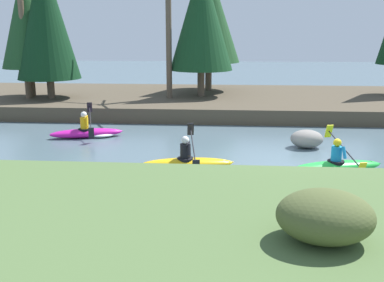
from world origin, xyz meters
TOP-DOWN VIEW (x-y plane):
  - ground_plane at (0.00, 0.00)m, footprint 90.00×90.00m
  - riverbank_near at (0.00, -6.79)m, footprint 44.00×7.72m
  - riverbank_far at (0.00, 9.96)m, footprint 44.00×8.96m
  - conifer_tree_far_left at (-11.46, 8.69)m, footprint 2.61×2.61m
  - conifer_tree_left at (-10.31, 8.29)m, footprint 3.04×3.04m
  - conifer_tree_mid_left at (-2.89, 9.55)m, footprint 3.18×3.18m
  - conifer_tree_centre at (-2.60, 11.80)m, footprint 3.41×3.41m
  - bare_tree_upstream at (-11.40, 8.24)m, footprint 3.86×3.81m
  - bare_tree_mid_upstream at (-4.40, 8.89)m, footprint 4.00×3.95m
  - shrub_clump_second at (-0.07, -6.86)m, footprint 1.51×1.26m
  - kayaker_lead at (1.63, -0.81)m, footprint 2.77×2.04m
  - kayaker_middle at (-2.61, -0.83)m, footprint 2.80×2.07m
  - kayaker_trailing at (-6.78, 2.89)m, footprint 2.76×2.02m
  - boulder_midstream at (1.21, 1.93)m, footprint 1.12×0.88m

SIDE VIEW (x-z plane):
  - ground_plane at x=0.00m, z-range 0.00..0.00m
  - kayaker_middle at x=-2.61m, z-range -0.40..0.80m
  - kayaker_trailing at x=-6.78m, z-range -0.40..0.80m
  - kayaker_lead at x=1.63m, z-range -0.38..0.82m
  - boulder_midstream at x=1.21m, z-range 0.00..0.63m
  - riverbank_far at x=0.00m, z-range 0.00..0.67m
  - riverbank_near at x=0.00m, z-range 0.00..0.80m
  - shrub_clump_second at x=-0.07m, z-range 0.80..1.62m
  - bare_tree_upstream at x=-11.40m, z-range 0.46..7.48m
  - bare_tree_mid_upstream at x=-4.40m, z-range 0.45..7.75m
  - conifer_tree_far_left at x=-11.46m, z-range 1.37..7.60m
  - conifer_tree_left at x=-10.31m, z-range 1.14..8.08m
  - conifer_tree_mid_left at x=-2.89m, z-range 1.32..7.94m
  - conifer_tree_centre at x=-2.60m, z-range 1.44..8.03m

